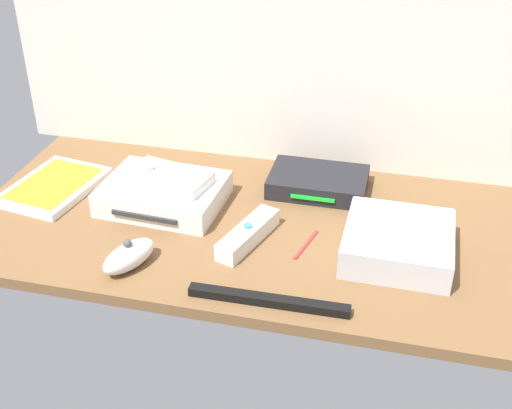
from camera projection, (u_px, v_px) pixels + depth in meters
ground_plane at (256, 229)px, 117.41cm from camera, size 100.00×48.00×2.00cm
back_wall at (288, 1)px, 120.54cm from camera, size 110.00×1.20×64.00cm
game_console at (163, 194)px, 121.41cm from camera, size 21.88×17.42×4.40cm
mini_computer at (398, 242)px, 107.55cm from camera, size 17.27×17.27×5.30cm
game_case at (54, 186)px, 126.54cm from camera, size 16.43×20.91×1.56cm
network_router at (318, 182)px, 126.07cm from camera, size 18.05×12.45×3.40cm
remote_wand at (250, 235)px, 111.41cm from camera, size 7.89×15.20×3.40cm
remote_nunchuk at (129, 256)px, 105.41cm from camera, size 8.17×10.92×5.10cm
remote_classic_pad at (169, 178)px, 119.87cm from camera, size 15.75×10.81×2.40cm
sensor_bar at (268, 300)px, 98.29cm from camera, size 24.03×2.20×1.40cm
stylus_pen at (306, 243)px, 111.28cm from camera, size 2.84×8.90×0.70cm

